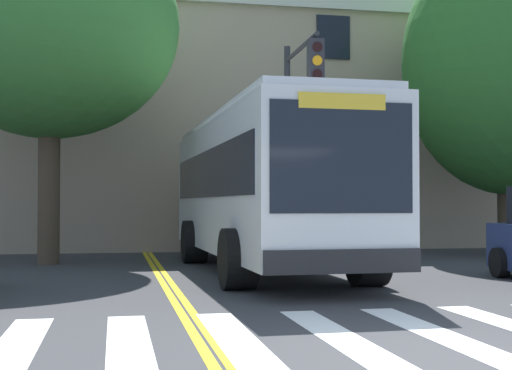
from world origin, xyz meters
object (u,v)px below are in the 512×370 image
city_bus (263,186)px  traffic_light_overhead (298,110)px  car_teal_behind_bus (204,216)px  street_tree_curbside_large (509,64)px  street_tree_curbside_small (50,25)px

city_bus → traffic_light_overhead: traffic_light_overhead is taller
car_teal_behind_bus → street_tree_curbside_large: bearing=-37.3°
city_bus → street_tree_curbside_small: size_ratio=1.22×
street_tree_curbside_large → car_teal_behind_bus: bearing=142.7°
street_tree_curbside_large → street_tree_curbside_small: street_tree_curbside_large is taller
car_teal_behind_bus → street_tree_curbside_small: bearing=-125.9°
city_bus → street_tree_curbside_large: size_ratio=1.15×
street_tree_curbside_large → street_tree_curbside_small: (-12.56, -0.30, 0.41)m
city_bus → traffic_light_overhead: 2.64m
street_tree_curbside_small → city_bus: bearing=-29.4°
street_tree_curbside_small → car_teal_behind_bus: bearing=54.1°
street_tree_curbside_large → city_bus: bearing=-159.1°
city_bus → street_tree_curbside_large: street_tree_curbside_large is taller
city_bus → street_tree_curbside_small: bearing=150.6°
traffic_light_overhead → car_teal_behind_bus: bearing=100.1°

